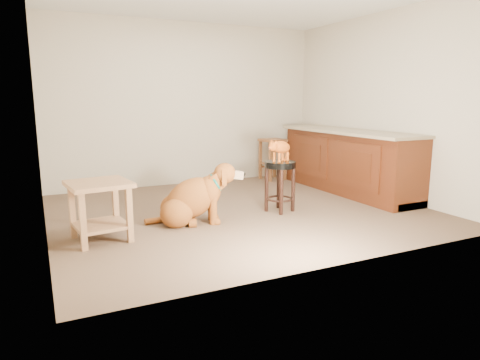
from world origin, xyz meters
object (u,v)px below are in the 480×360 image
padded_stool (280,176)px  tabby_kitten (280,148)px  side_table (100,202)px  wood_stool (273,158)px  golden_retriever (192,200)px

padded_stool → tabby_kitten: size_ratio=1.44×
padded_stool → side_table: size_ratio=0.99×
wood_stool → golden_retriever: (-2.16, -1.94, -0.10)m
padded_stool → side_table: bearing=-175.1°
wood_stool → golden_retriever: bearing=-138.0°
side_table → wood_stool: bearing=33.6°
padded_stool → side_table: 2.20m
wood_stool → padded_stool: bearing=-117.4°
side_table → tabby_kitten: 2.22m
tabby_kitten → wood_stool: bearing=42.2°
padded_stool → wood_stool: wood_stool is taller
wood_stool → side_table: 3.82m
golden_retriever → wood_stool: bearing=58.2°
padded_stool → golden_retriever: 1.17m
padded_stool → tabby_kitten: 0.35m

